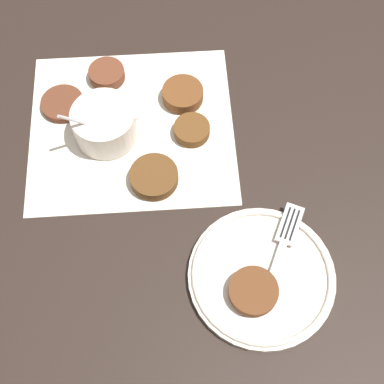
% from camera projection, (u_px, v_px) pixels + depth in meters
% --- Properties ---
extents(ground_plane, '(4.00, 4.00, 0.00)m').
position_uv_depth(ground_plane, '(120.00, 132.00, 0.91)').
color(ground_plane, black).
extents(napkin, '(0.37, 0.35, 0.00)m').
position_uv_depth(napkin, '(132.00, 127.00, 0.91)').
color(napkin, silver).
rests_on(napkin, ground_plane).
extents(sauce_bowl, '(0.12, 0.10, 0.11)m').
position_uv_depth(sauce_bowl, '(105.00, 125.00, 0.88)').
color(sauce_bowl, silver).
rests_on(sauce_bowl, napkin).
extents(fritter_0, '(0.06, 0.06, 0.02)m').
position_uv_depth(fritter_0, '(107.00, 74.00, 0.95)').
color(fritter_0, brown).
rests_on(fritter_0, napkin).
extents(fritter_1, '(0.07, 0.07, 0.02)m').
position_uv_depth(fritter_1, '(183.00, 94.00, 0.92)').
color(fritter_1, brown).
rests_on(fritter_1, napkin).
extents(fritter_2, '(0.08, 0.08, 0.02)m').
position_uv_depth(fritter_2, '(154.00, 177.00, 0.85)').
color(fritter_2, brown).
rests_on(fritter_2, napkin).
extents(fritter_3, '(0.06, 0.06, 0.02)m').
position_uv_depth(fritter_3, '(192.00, 132.00, 0.89)').
color(fritter_3, brown).
rests_on(fritter_3, napkin).
extents(fritter_4, '(0.07, 0.07, 0.01)m').
position_uv_depth(fritter_4, '(63.00, 104.00, 0.92)').
color(fritter_4, brown).
rests_on(fritter_4, napkin).
extents(serving_plate, '(0.22, 0.22, 0.02)m').
position_uv_depth(serving_plate, '(262.00, 276.00, 0.79)').
color(serving_plate, silver).
rests_on(serving_plate, ground_plane).
extents(fritter_on_plate, '(0.07, 0.07, 0.01)m').
position_uv_depth(fritter_on_plate, '(253.00, 291.00, 0.76)').
color(fritter_on_plate, brown).
rests_on(fritter_on_plate, serving_plate).
extents(fork, '(0.08, 0.17, 0.00)m').
position_uv_depth(fork, '(283.00, 244.00, 0.80)').
color(fork, silver).
rests_on(fork, serving_plate).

